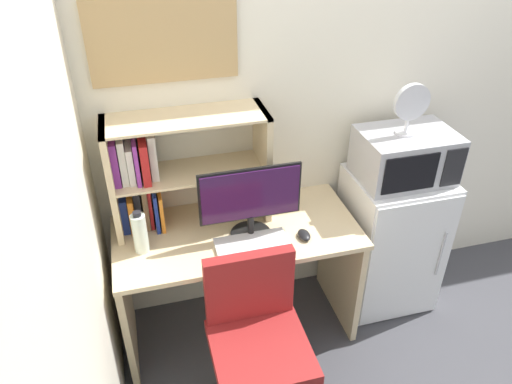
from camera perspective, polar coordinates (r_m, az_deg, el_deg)
name	(u,v)px	position (r m, az deg, el deg)	size (l,w,h in m)	color
wall_back	(433,91)	(3.15, 19.92, 11.02)	(6.40, 0.04, 2.60)	silver
desk	(238,262)	(2.81, -2.16, -8.16)	(1.32, 0.63, 0.76)	beige
hutch_bookshelf	(163,171)	(2.60, -10.77, 2.46)	(0.83, 0.29, 0.62)	beige
monitor	(250,200)	(2.49, -0.65, -0.90)	(0.53, 0.22, 0.41)	black
keyboard	(251,242)	(2.56, -0.54, -5.89)	(0.38, 0.15, 0.02)	silver
computer_mouse	(304,235)	(2.61, 5.62, -5.00)	(0.06, 0.10, 0.03)	black
water_bottle	(140,233)	(2.53, -13.36, -4.64)	(0.07, 0.07, 0.24)	silver
mini_fridge	(390,240)	(3.19, 15.28, -5.38)	(0.55, 0.50, 0.92)	white
microwave	(405,156)	(2.87, 16.97, 4.07)	(0.52, 0.38, 0.28)	#ADADB2
desk_fan	(411,106)	(2.73, 17.59, 9.54)	(0.20, 0.11, 0.29)	silver
desk_chair	(257,352)	(2.56, 0.18, -18.16)	(0.53, 0.53, 0.89)	black
wall_corkboard	(163,41)	(2.46, -10.73, 16.90)	(0.71, 0.02, 0.40)	tan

